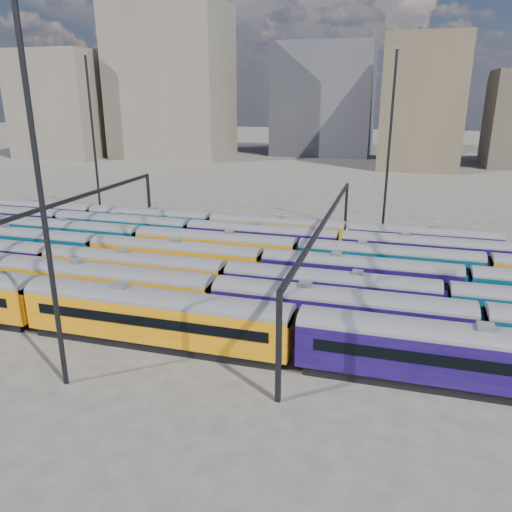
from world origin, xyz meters
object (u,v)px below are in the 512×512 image
(rake_0, at_px, (295,329))
(rake_2, at_px, (49,259))
(rake_1, at_px, (214,294))
(mast_2, at_px, (40,189))

(rake_0, height_order, rake_2, rake_0)
(rake_1, relative_size, mast_2, 5.06)
(rake_0, height_order, mast_2, mast_2)
(rake_0, bearing_deg, rake_2, 161.05)
(rake_1, xyz_separation_m, rake_2, (-20.84, 5.00, -0.20))
(rake_0, xyz_separation_m, rake_1, (-8.28, 5.00, -0.15))
(rake_0, relative_size, mast_2, 5.33)
(rake_2, bearing_deg, mast_2, -50.49)
(rake_0, xyz_separation_m, mast_2, (-15.11, -7.00, 11.02))
(rake_2, bearing_deg, rake_0, -18.95)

